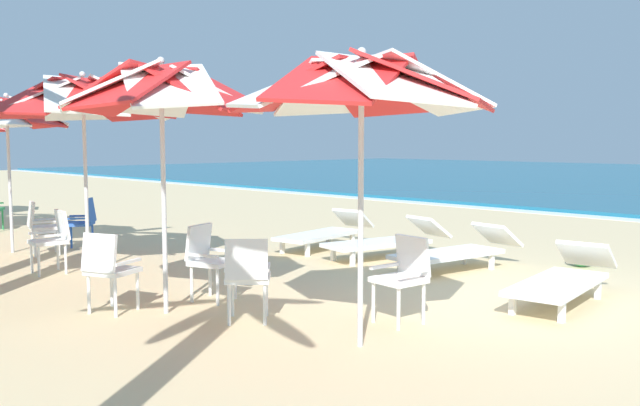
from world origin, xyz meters
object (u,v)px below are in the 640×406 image
at_px(beach_umbrella_3, 7,115).
at_px(sun_lounger_2, 387,240).
at_px(sun_lounger_1, 457,250).
at_px(sun_lounger_3, 326,232).
at_px(plastic_chair_0, 404,273).
at_px(plastic_chair_6, 40,224).
at_px(beach_umbrella_2, 83,100).
at_px(beach_umbrella_0, 361,87).
at_px(beach_umbrella_1, 161,92).
at_px(beach_ball, 582,255).
at_px(plastic_chair_4, 53,237).
at_px(plastic_chair_5, 83,220).
at_px(plastic_chair_1, 108,267).
at_px(plastic_chair_3, 247,274).
at_px(plastic_chair_2, 208,257).
at_px(sun_lounger_0, 564,278).

bearing_deg(beach_umbrella_3, sun_lounger_2, 40.41).
relative_size(sun_lounger_1, sun_lounger_3, 1.00).
distance_m(plastic_chair_0, plastic_chair_6, 6.62).
height_order(beach_umbrella_2, sun_lounger_3, beach_umbrella_2).
xyz_separation_m(beach_umbrella_0, beach_umbrella_1, (-2.21, -0.60, 0.04)).
bearing_deg(beach_ball, plastic_chair_4, -131.19).
bearing_deg(beach_umbrella_2, beach_umbrella_1, -8.68).
distance_m(plastic_chair_0, plastic_chair_5, 6.58).
bearing_deg(beach_umbrella_2, plastic_chair_4, -136.17).
relative_size(beach_umbrella_1, sun_lounger_1, 1.21).
relative_size(plastic_chair_1, plastic_chair_3, 1.00).
xyz_separation_m(plastic_chair_0, plastic_chair_1, (-2.41, -1.93, 0.00)).
height_order(beach_umbrella_3, sun_lounger_1, beach_umbrella_3).
height_order(plastic_chair_2, beach_umbrella_3, beach_umbrella_3).
xyz_separation_m(plastic_chair_1, sun_lounger_1, (1.25, 4.63, -0.22)).
bearing_deg(beach_umbrella_1, sun_lounger_1, 78.96).
height_order(plastic_chair_3, sun_lounger_3, plastic_chair_3).
xyz_separation_m(plastic_chair_2, beach_ball, (2.12, 5.03, -0.32)).
xyz_separation_m(plastic_chair_1, sun_lounger_2, (-0.07, 4.69, -0.22)).
bearing_deg(beach_umbrella_2, beach_umbrella_3, -177.72).
relative_size(plastic_chair_1, plastic_chair_5, 1.00).
xyz_separation_m(beach_umbrella_1, plastic_chair_5, (-4.60, 1.26, -1.82)).
relative_size(beach_umbrella_0, beach_umbrella_1, 0.98).
height_order(plastic_chair_0, beach_umbrella_3, beach_umbrella_3).
distance_m(plastic_chair_0, sun_lounger_1, 2.94).
height_order(plastic_chair_6, beach_ball, plastic_chair_6).
relative_size(plastic_chair_1, beach_ball, 2.48).
bearing_deg(beach_umbrella_1, sun_lounger_2, 96.67).
bearing_deg(plastic_chair_2, plastic_chair_3, -14.78).
bearing_deg(plastic_chair_6, sun_lounger_0, 21.58).
distance_m(beach_umbrella_1, plastic_chair_1, 1.92).
distance_m(plastic_chair_3, sun_lounger_0, 3.56).
bearing_deg(sun_lounger_2, beach_umbrella_0, -53.46).
relative_size(plastic_chair_0, sun_lounger_1, 0.39).
bearing_deg(beach_umbrella_0, plastic_chair_4, -174.11).
bearing_deg(plastic_chair_6, beach_umbrella_3, -158.39).
bearing_deg(beach_umbrella_2, sun_lounger_2, 61.05).
bearing_deg(sun_lounger_2, plastic_chair_3, -70.22).
height_order(plastic_chair_4, sun_lounger_0, plastic_chair_4).
distance_m(plastic_chair_5, sun_lounger_0, 7.66).
height_order(beach_umbrella_1, plastic_chair_2, beach_umbrella_1).
xyz_separation_m(sun_lounger_2, beach_ball, (2.45, 1.44, -0.11)).
bearing_deg(beach_umbrella_1, plastic_chair_5, 164.70).
distance_m(plastic_chair_0, sun_lounger_3, 4.72).
height_order(beach_umbrella_1, beach_umbrella_2, beach_umbrella_2).
relative_size(plastic_chair_0, plastic_chair_3, 1.00).
distance_m(beach_umbrella_3, plastic_chair_5, 2.06).
bearing_deg(plastic_chair_1, plastic_chair_2, 77.06).
xyz_separation_m(plastic_chair_1, beach_ball, (2.37, 6.12, -0.32)).
height_order(beach_umbrella_2, plastic_chair_5, beach_umbrella_2).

